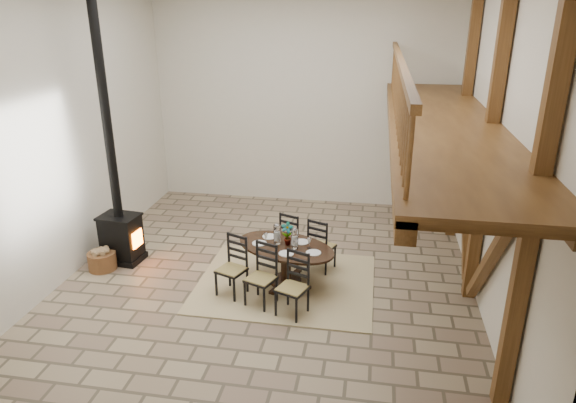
% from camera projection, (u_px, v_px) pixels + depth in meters
% --- Properties ---
extents(ground, '(8.00, 8.00, 0.00)m').
position_uv_depth(ground, '(269.00, 278.00, 9.08)').
color(ground, gray).
rests_on(ground, ground).
extents(room_shell, '(7.02, 8.02, 5.01)m').
position_uv_depth(room_shell, '(343.00, 110.00, 7.82)').
color(room_shell, beige).
rests_on(room_shell, ground).
extents(rug, '(3.00, 2.50, 0.02)m').
position_uv_depth(rug, '(286.00, 283.00, 8.89)').
color(rug, tan).
rests_on(rug, ground).
extents(dining_table, '(2.09, 2.28, 1.13)m').
position_uv_depth(dining_table, '(283.00, 265.00, 8.67)').
color(dining_table, black).
rests_on(dining_table, ground).
extents(wood_stove, '(0.77, 0.62, 5.00)m').
position_uv_depth(wood_stove, '(117.00, 206.00, 9.31)').
color(wood_stove, black).
rests_on(wood_stove, ground).
extents(log_basket, '(0.50, 0.50, 0.42)m').
position_uv_depth(log_basket, '(102.00, 260.00, 9.33)').
color(log_basket, brown).
rests_on(log_basket, ground).
extents(log_stack, '(0.39, 0.39, 0.23)m').
position_uv_depth(log_stack, '(115.00, 246.00, 10.01)').
color(log_stack, tan).
rests_on(log_stack, ground).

